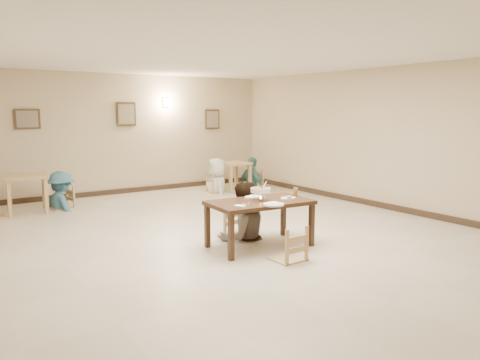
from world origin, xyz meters
TOP-DOWN VIEW (x-y plane):
  - floor at (0.00, 0.00)m, footprint 10.00×10.00m
  - ceiling at (0.00, 0.00)m, footprint 10.00×10.00m
  - wall_back at (0.00, 5.00)m, footprint 10.00×0.00m
  - wall_right at (4.00, 0.00)m, footprint 0.00×10.00m
  - baseboard_back at (0.00, 4.97)m, footprint 8.00×0.06m
  - baseboard_right at (3.97, 0.00)m, footprint 0.06×10.00m
  - picture_a at (-2.20, 4.96)m, footprint 0.55×0.04m
  - picture_b at (0.10, 4.96)m, footprint 0.50×0.04m
  - picture_c at (2.60, 4.96)m, footprint 0.45×0.04m
  - wall_sconce at (1.20, 4.96)m, footprint 0.16×0.05m
  - main_table at (0.04, -0.81)m, footprint 1.59×0.96m
  - chair_far at (0.16, -0.11)m, footprint 0.43×0.43m
  - chair_near at (-0.01, -1.54)m, footprint 0.44×0.44m
  - main_diner at (0.11, -0.23)m, footprint 0.92×0.73m
  - curry_warmer at (0.05, -0.82)m, footprint 0.34×0.30m
  - rice_plate_far at (0.09, -0.56)m, footprint 0.29×0.29m
  - rice_plate_near at (0.00, -1.21)m, footprint 0.31×0.31m
  - fried_plate at (0.50, -0.94)m, footprint 0.25×0.25m
  - chili_dish at (-0.28, -0.90)m, footprint 0.10×0.10m
  - napkin_cutlery at (-0.48, -1.06)m, footprint 0.21×0.24m
  - drink_glass at (0.78, -0.78)m, footprint 0.07×0.07m
  - bg_table_left at (-2.48, 3.82)m, footprint 0.89×0.89m
  - bg_table_right at (2.59, 3.85)m, footprint 0.77×0.77m
  - bg_chair_lr at (-1.81, 3.84)m, footprint 0.44×0.44m
  - bg_chair_rl at (2.03, 3.78)m, footprint 0.43×0.43m
  - bg_chair_rr at (3.14, 3.80)m, footprint 0.48×0.48m
  - bg_diner_b at (-1.81, 3.84)m, footprint 0.90×1.19m
  - bg_diner_c at (2.03, 3.78)m, footprint 0.74×0.96m
  - bg_diner_d at (3.14, 3.80)m, footprint 0.48×1.03m

SIDE VIEW (x-z plane):
  - floor at x=0.00m, z-range 0.00..0.00m
  - baseboard_back at x=0.00m, z-range 0.00..0.12m
  - baseboard_right at x=3.97m, z-range 0.00..0.12m
  - chair_far at x=0.16m, z-range 0.00..0.92m
  - bg_chair_rl at x=2.03m, z-range 0.00..0.92m
  - bg_chair_lr at x=-1.81m, z-range 0.00..0.93m
  - chair_near at x=-0.01m, z-range 0.00..0.94m
  - bg_chair_rr at x=3.14m, z-range 0.00..1.01m
  - bg_table_right at x=2.59m, z-range 0.23..0.97m
  - main_table at x=0.04m, z-range 0.28..1.00m
  - bg_table_left at x=-2.48m, z-range 0.26..1.05m
  - chili_dish at x=-0.28m, z-range 0.72..0.74m
  - napkin_cutlery at x=-0.48m, z-range 0.72..0.75m
  - rice_plate_far at x=0.09m, z-range 0.70..0.77m
  - rice_plate_near at x=0.00m, z-range 0.70..0.77m
  - fried_plate at x=0.50m, z-range 0.71..0.77m
  - drink_glass at x=0.78m, z-range 0.72..0.85m
  - bg_diner_b at x=-1.81m, z-range 0.00..1.62m
  - bg_diner_d at x=3.14m, z-range 0.00..1.72m
  - bg_diner_c at x=2.03m, z-range 0.00..1.76m
  - curry_warmer at x=0.05m, z-range 0.75..1.02m
  - main_diner at x=0.11m, z-range 0.00..1.85m
  - wall_back at x=0.00m, z-range -3.50..6.50m
  - wall_right at x=4.00m, z-range -3.50..6.50m
  - picture_c at x=2.60m, z-range 1.57..2.12m
  - picture_a at x=-2.20m, z-range 1.67..2.12m
  - picture_b at x=0.10m, z-range 1.70..2.30m
  - wall_sconce at x=1.20m, z-range 2.19..2.41m
  - ceiling at x=0.00m, z-range 3.00..3.00m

